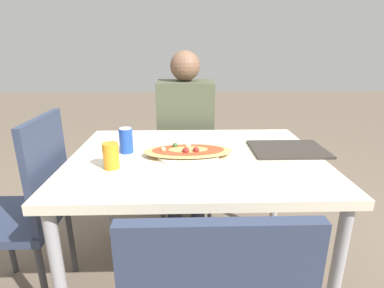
% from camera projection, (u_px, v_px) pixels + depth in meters
% --- Properties ---
extents(ground_plane, '(14.00, 14.00, 0.00)m').
position_uv_depth(ground_plane, '(195.00, 278.00, 1.68)').
color(ground_plane, '#6B5B4C').
extents(dining_table, '(1.20, 0.92, 0.73)m').
position_uv_depth(dining_table, '(196.00, 169.00, 1.47)').
color(dining_table, beige).
rests_on(dining_table, ground_plane).
extents(chair_far_seated, '(0.40, 0.40, 0.95)m').
position_uv_depth(chair_far_seated, '(186.00, 144.00, 2.26)').
color(chair_far_seated, '#2D3851').
rests_on(chair_far_seated, ground_plane).
extents(chair_side_left, '(0.40, 0.40, 0.95)m').
position_uv_depth(chair_side_left, '(29.00, 205.00, 1.40)').
color(chair_side_left, '#2D3851').
rests_on(chair_side_left, ground_plane).
extents(person_seated, '(0.38, 0.30, 1.21)m').
position_uv_depth(person_seated, '(185.00, 124.00, 2.09)').
color(person_seated, '#2D2D38').
rests_on(person_seated, ground_plane).
extents(pizza_main, '(0.43, 0.30, 0.06)m').
position_uv_depth(pizza_main, '(188.00, 152.00, 1.44)').
color(pizza_main, white).
rests_on(pizza_main, dining_table).
extents(soda_can, '(0.07, 0.07, 0.12)m').
position_uv_depth(soda_can, '(126.00, 140.00, 1.47)').
color(soda_can, '#1E47B2').
rests_on(soda_can, dining_table).
extents(drink_glass, '(0.07, 0.07, 0.11)m').
position_uv_depth(drink_glass, '(111.00, 156.00, 1.28)').
color(drink_glass, orange).
rests_on(drink_glass, dining_table).
extents(serving_tray, '(0.37, 0.27, 0.01)m').
position_uv_depth(serving_tray, '(288.00, 149.00, 1.52)').
color(serving_tray, '#332D28').
rests_on(serving_tray, dining_table).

